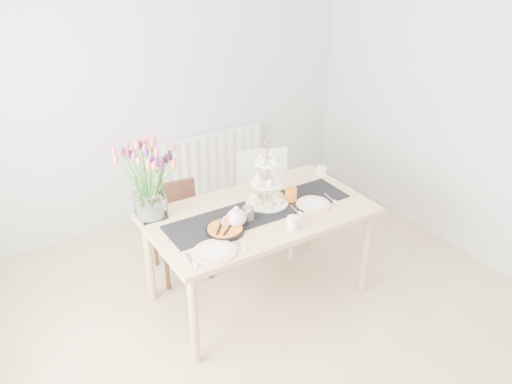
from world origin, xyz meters
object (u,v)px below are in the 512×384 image
dining_table (259,220)px  tulip_vase (146,169)px  radiator (208,163)px  mug_grey (248,213)px  chair_white (264,194)px  mug_white (292,223)px  tart_tin (225,230)px  plate_left (215,252)px  chair_brown (178,223)px  cake_stand (267,188)px  teapot (237,218)px  cream_jug (321,171)px  plate_right (313,204)px  mug_orange (291,195)px

dining_table → tulip_vase: (-0.69, 0.34, 0.45)m
radiator → mug_grey: mug_grey is taller
chair_white → mug_white: (-0.34, -0.89, 0.28)m
tart_tin → plate_left: size_ratio=0.96×
chair_brown → cake_stand: cake_stand is taller
tulip_vase → mug_grey: (0.56, -0.40, -0.32)m
teapot → mug_grey: 0.12m
radiator → cream_jug: (0.39, -1.29, 0.34)m
cream_jug → teapot: bearing=-171.2°
cake_stand → plate_right: size_ratio=1.85×
radiator → cream_jug: bearing=-73.4°
tart_tin → radiator: bearing=67.0°
tart_tin → plate_right: size_ratio=1.05×
tulip_vase → tart_tin: 0.67m
plate_left → chair_white: bearing=43.1°
chair_brown → chair_white: size_ratio=0.86×
chair_brown → tart_tin: 0.84m
tulip_vase → teapot: tulip_vase is taller
tulip_vase → plate_right: tulip_vase is taller
mug_orange → mug_white: bearing=178.5°
tart_tin → plate_left: bearing=-133.8°
tart_tin → mug_grey: bearing=14.2°
plate_left → dining_table: bearing=29.7°
cake_stand → tart_tin: size_ratio=1.75×
mug_grey → cake_stand: bearing=-2.3°
plate_right → mug_grey: bearing=171.8°
plate_left → cake_stand: bearing=29.9°
radiator → mug_grey: size_ratio=12.09×
cake_stand → tart_tin: bearing=-158.6°
mug_orange → chair_white: bearing=19.2°
mug_white → plate_left: 0.59m
tulip_vase → cream_jug: 1.47m
cake_stand → plate_left: cake_stand is taller
plate_right → mug_white: bearing=-150.0°
dining_table → radiator: bearing=77.0°
chair_white → plate_left: bearing=-116.1°
radiator → cream_jug: 1.39m
radiator → teapot: 1.75m
radiator → tulip_vase: bearing=-131.5°
chair_brown → plate_right: bearing=-38.8°
mug_white → tart_tin: bearing=-178.5°
tart_tin → dining_table: bearing=18.1°
chair_white → tulip_vase: size_ratio=1.31×
dining_table → plate_right: size_ratio=6.33×
plate_left → radiator: bearing=64.4°
cream_jug → cake_stand: bearing=-174.9°
cake_stand → plate_left: 0.73m
radiator → plate_right: bearing=-88.7°
chair_brown → mug_grey: bearing=-63.9°
radiator → mug_white: mug_white is taller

